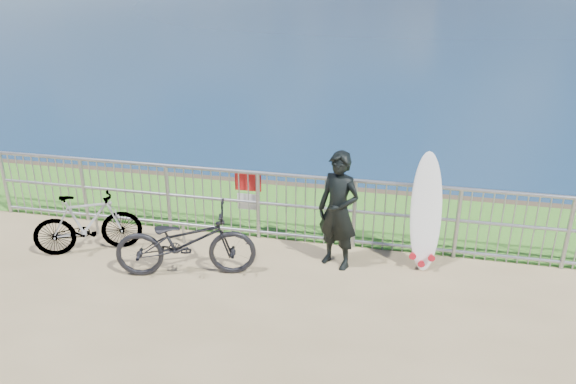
% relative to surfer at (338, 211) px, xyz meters
% --- Properties ---
extents(grass_strip, '(120.00, 120.00, 0.00)m').
position_rel_surfer_xyz_m(grass_strip, '(-0.83, 1.68, -0.85)').
color(grass_strip, '#357A21').
rests_on(grass_strip, ground).
extents(railing, '(10.06, 0.10, 1.13)m').
position_rel_surfer_xyz_m(railing, '(-0.82, 0.58, -0.28)').
color(railing, '#93959B').
rests_on(railing, ground).
extents(surfer, '(0.74, 0.63, 1.72)m').
position_rel_surfer_xyz_m(surfer, '(0.00, 0.00, 0.00)').
color(surfer, black).
rests_on(surfer, ground).
extents(surfboard, '(0.51, 0.47, 1.70)m').
position_rel_surfer_xyz_m(surfboard, '(1.20, 0.23, -0.08)').
color(surfboard, white).
rests_on(surfboard, ground).
extents(bicycle_near, '(2.05, 1.16, 1.02)m').
position_rel_surfer_xyz_m(bicycle_near, '(-2.02, -0.71, -0.35)').
color(bicycle_near, black).
rests_on(bicycle_near, ground).
extents(bicycle_far, '(1.59, 1.10, 0.94)m').
position_rel_surfer_xyz_m(bicycle_far, '(-3.70, -0.41, -0.39)').
color(bicycle_far, black).
rests_on(bicycle_far, ground).
extents(bike_rack, '(1.68, 0.05, 0.35)m').
position_rel_surfer_xyz_m(bike_rack, '(-3.16, 0.15, -0.57)').
color(bike_rack, '#93959B').
rests_on(bike_rack, ground).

